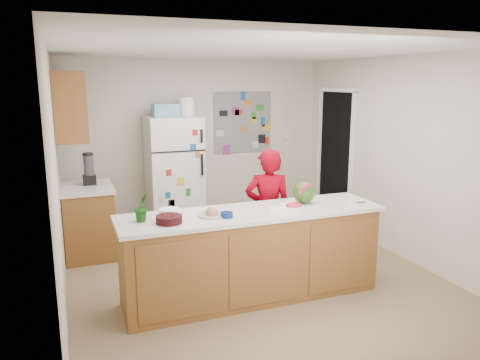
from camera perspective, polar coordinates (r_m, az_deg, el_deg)
name	(u,v)px	position (r m, az deg, el deg)	size (l,w,h in m)	color
floor	(252,276)	(5.49, 1.43, -11.63)	(4.00, 4.50, 0.02)	brown
wall_back	(197,143)	(7.24, -5.31, 4.48)	(4.00, 0.02, 2.50)	beige
wall_left	(56,182)	(4.75, -21.55, -0.28)	(0.02, 4.50, 2.50)	beige
wall_right	(402,158)	(6.16, 19.10, 2.54)	(0.02, 4.50, 2.50)	beige
ceiling	(253,49)	(5.04, 1.58, 15.62)	(4.00, 4.50, 0.02)	white
doorway	(336,159)	(7.34, 11.62, 2.57)	(0.03, 0.85, 2.04)	black
peninsula_base	(252,256)	(4.82, 1.49, -9.30)	(2.60, 0.62, 0.88)	brown
peninsula_top	(252,213)	(4.68, 1.53, -4.04)	(2.68, 0.70, 0.04)	silver
side_counter_base	(89,222)	(6.26, -17.97, -4.94)	(0.60, 0.80, 0.86)	brown
side_counter_top	(86,188)	(6.15, -18.24, -0.92)	(0.64, 0.84, 0.04)	silver
upper_cabinets	(69,106)	(5.96, -20.12, 8.48)	(0.35, 1.00, 0.80)	brown
refrigerator	(174,175)	(6.83, -8.02, 0.56)	(0.75, 0.70, 1.70)	silver
fridge_top_bin	(165,110)	(6.69, -9.10, 8.41)	(0.35, 0.28, 0.18)	#5999B2
photo_collage	(243,122)	(7.42, 0.33, 7.04)	(0.95, 0.01, 0.95)	slate
person	(268,211)	(5.37, 3.44, -3.84)	(0.53, 0.35, 1.46)	#75000C
blender_appliance	(89,170)	(6.22, -17.95, 1.21)	(0.12, 0.12, 0.38)	black
cutting_board	(299,205)	(4.92, 7.26, -2.99)	(0.36, 0.27, 0.01)	white
watermelon	(304,192)	(4.94, 7.81, -1.48)	(0.24, 0.24, 0.24)	#2C550E
watermelon_slice	(294,205)	(4.84, 6.60, -3.04)	(0.15, 0.15, 0.02)	red
cherry_bowl	(169,219)	(4.32, -8.64, -4.75)	(0.24, 0.24, 0.07)	black
white_bowl	(169,212)	(4.58, -8.60, -3.86)	(0.20, 0.20, 0.06)	white
cobalt_bowl	(227,215)	(4.45, -1.63, -4.26)	(0.12, 0.12, 0.05)	navy
plate	(212,215)	(4.51, -3.47, -4.29)	(0.28, 0.28, 0.02)	beige
paper_towel	(278,209)	(4.74, 4.63, -3.49)	(0.18, 0.16, 0.02)	white
keys	(361,202)	(5.14, 14.53, -2.66)	(0.09, 0.04, 0.01)	slate
potted_plant	(142,206)	(4.40, -11.90, -3.13)	(0.16, 0.13, 0.28)	#194613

